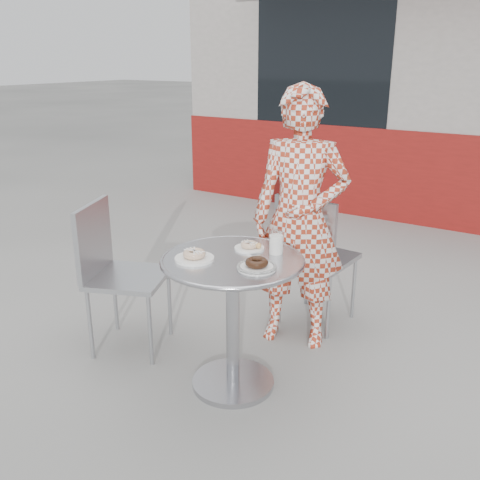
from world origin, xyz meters
The scene contains 10 objects.
ground centered at (0.00, 0.00, 0.00)m, with size 60.00×60.00×0.00m, color gray.
storefront centered at (0.00, 5.56, 1.49)m, with size 6.02×4.55×3.00m.
bistro_table centered at (-0.02, 0.02, 0.57)m, with size 0.75×0.75×0.76m.
chair_far centered at (0.04, 0.96, 0.28)m, with size 0.46×0.47×0.91m.
chair_left centered at (-0.80, 0.03, 0.28)m, with size 0.57×0.57×0.92m.
seated_person centered at (0.03, 0.68, 0.80)m, with size 0.58×0.38×1.60m, color maroon.
plate_far centered at (-0.01, 0.18, 0.77)m, with size 0.16×0.16×0.04m.
plate_near centered at (-0.17, -0.10, 0.77)m, with size 0.20×0.20×0.05m.
plate_checker centered at (0.16, -0.03, 0.77)m, with size 0.20×0.20×0.05m.
milk_cup centered at (0.13, 0.20, 0.81)m, with size 0.08×0.08×0.12m.
Camera 1 is at (1.39, -2.11, 1.73)m, focal length 40.00 mm.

